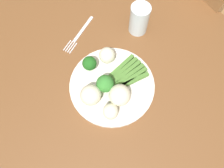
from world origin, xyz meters
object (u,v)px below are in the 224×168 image
chair (187,9)px  broccoli_left (89,63)px  cauliflower_mid (107,55)px  plate (112,86)px  cauliflower_near_fork (111,111)px  cauliflower_front (120,95)px  asparagus_bundle (126,75)px  fork (79,34)px  broccoli_front_left (105,84)px  water_glass (139,19)px  dining_table (121,102)px  cauliflower_edge (91,95)px

chair → broccoli_left: 0.69m
chair → cauliflower_mid: bearing=104.6°
plate → cauliflower_near_fork: bearing=133.7°
broccoli_left → cauliflower_front: 0.14m
chair → asparagus_bundle: chair is taller
chair → fork: bearing=90.4°
asparagus_bundle → broccoli_front_left: 0.08m
chair → plate: bearing=111.1°
plate → cauliflower_near_fork: cauliflower_near_fork is taller
water_glass → chair: bearing=-88.3°
chair → water_glass: 0.49m
broccoli_left → cauliflower_front: size_ratio=0.84×
dining_table → broccoli_front_left: size_ratio=18.78×
plate → cauliflower_edge: size_ratio=4.25×
dining_table → broccoli_left: bearing=9.1°
cauliflower_edge → cauliflower_front: bearing=-134.3°
chair → water_glass: (-0.01, 0.41, 0.28)m
broccoli_left → broccoli_front_left: size_ratio=0.85×
plate → fork: plate is taller
chair → broccoli_front_left: chair is taller
cauliflower_edge → cauliflower_near_fork: bearing=-173.0°
plate → cauliflower_mid: 0.09m
fork → water_glass: size_ratio=1.55×
cauliflower_mid → fork: (0.14, -0.00, -0.04)m
broccoli_front_left → fork: bearing=-19.5°
plate → cauliflower_mid: bearing=-34.2°
cauliflower_mid → water_glass: (0.02, -0.16, 0.01)m
asparagus_bundle → cauliflower_mid: 0.08m
fork → asparagus_bundle: bearing=72.7°
cauliflower_near_fork → water_glass: water_glass is taller
chair → asparagus_bundle: bearing=112.8°
cauliflower_near_fork → cauliflower_edge: bearing=7.0°
cauliflower_near_fork → cauliflower_front: size_ratio=0.72×
plate → chair: bearing=-80.3°
cauliflower_edge → cauliflower_front: size_ratio=0.96×
cauliflower_near_fork → cauliflower_front: cauliflower_front is taller
asparagus_bundle → cauliflower_near_fork: size_ratio=2.93×
fork → water_glass: 0.21m
plate → dining_table: bearing=-164.5°
broccoli_left → asparagus_bundle: bearing=-147.6°
cauliflower_front → plate: bearing=-17.7°
cauliflower_edge → broccoli_front_left: bearing=-95.1°
chair → broccoli_left: (-0.02, 0.63, 0.27)m
broccoli_front_left → cauliflower_front: same height
broccoli_front_left → cauliflower_front: 0.05m
cauliflower_front → fork: bearing=-14.3°
cauliflower_near_fork → chair: bearing=-76.2°
water_glass → cauliflower_edge: bearing=106.3°
asparagus_bundle → water_glass: water_glass is taller
plate → cauliflower_near_fork: size_ratio=5.70×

